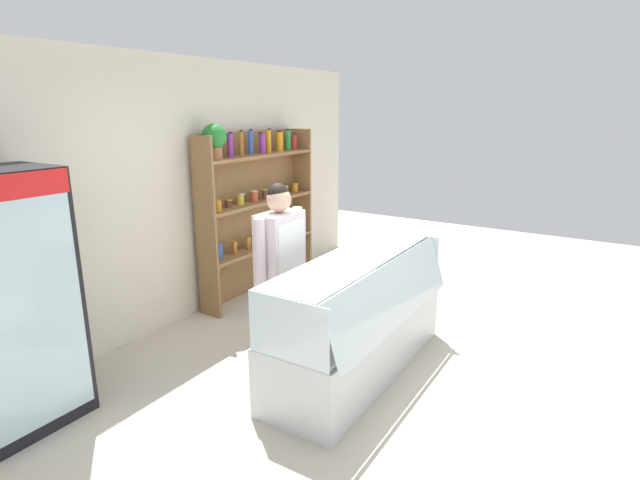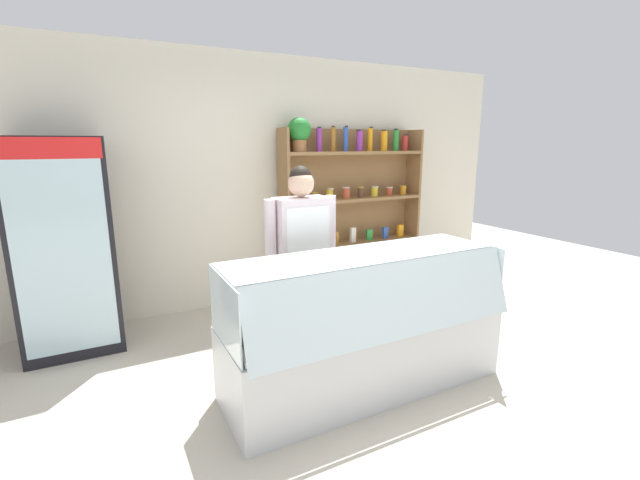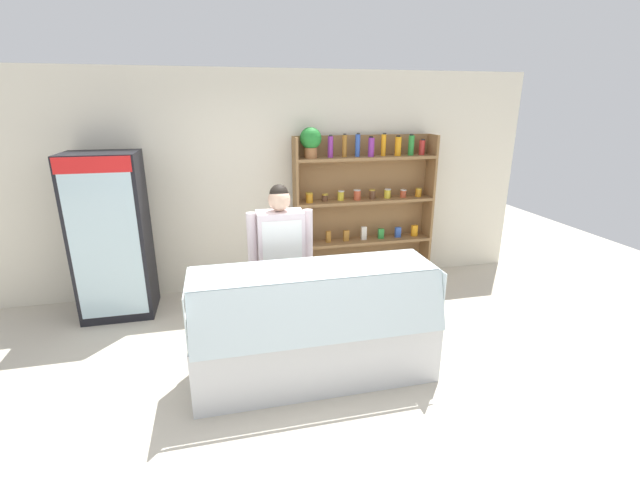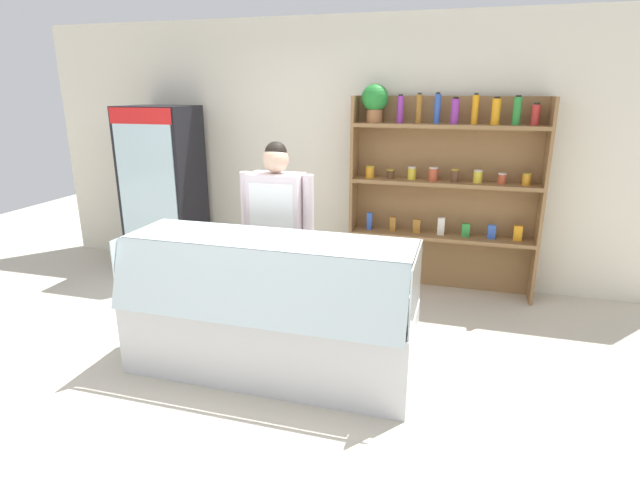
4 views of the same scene
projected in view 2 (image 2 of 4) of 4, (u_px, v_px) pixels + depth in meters
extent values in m
plane|color=beige|center=(364.00, 396.00, 3.06)|extent=(12.00, 12.00, 0.00)
cube|color=silver|center=(253.00, 182.00, 4.73)|extent=(6.80, 0.10, 2.70)
cube|color=black|center=(65.00, 247.00, 3.60)|extent=(0.75, 0.60, 1.82)
cube|color=silver|center=(63.00, 256.00, 3.34)|extent=(0.67, 0.01, 1.62)
cube|color=red|center=(48.00, 148.00, 3.15)|extent=(0.71, 0.01, 0.16)
cylinder|color=#3356B2|center=(42.00, 326.00, 3.43)|extent=(0.07, 0.07, 0.18)
cylinder|color=purple|center=(73.00, 321.00, 3.52)|extent=(0.06, 0.06, 0.17)
cylinder|color=#2D8C38|center=(101.00, 317.00, 3.62)|extent=(0.07, 0.07, 0.16)
cylinder|color=#9E6623|center=(30.00, 270.00, 3.31)|extent=(0.05, 0.05, 0.18)
cylinder|color=silver|center=(54.00, 269.00, 3.38)|extent=(0.07, 0.07, 0.15)
cylinder|color=#3356B2|center=(76.00, 264.00, 3.45)|extent=(0.07, 0.07, 0.19)
cylinder|color=#2D8C38|center=(98.00, 261.00, 3.52)|extent=(0.06, 0.06, 0.19)
cylinder|color=#9E6623|center=(20.00, 207.00, 3.20)|extent=(0.06, 0.06, 0.20)
cylinder|color=#3356B2|center=(45.00, 206.00, 3.27)|extent=(0.07, 0.07, 0.19)
cylinder|color=#2D8C38|center=(69.00, 206.00, 3.35)|extent=(0.05, 0.05, 0.18)
cylinder|color=orange|center=(91.00, 205.00, 3.42)|extent=(0.06, 0.06, 0.17)
cube|color=olive|center=(347.00, 210.00, 5.23)|extent=(1.82, 0.02, 1.93)
cube|color=olive|center=(284.00, 218.00, 4.71)|extent=(0.03, 0.28, 1.93)
cube|color=olive|center=(412.00, 207.00, 5.52)|extent=(0.03, 0.28, 1.93)
cube|color=olive|center=(353.00, 243.00, 5.20)|extent=(1.76, 0.28, 0.04)
cube|color=olive|center=(353.00, 199.00, 5.08)|extent=(1.76, 0.28, 0.04)
cube|color=olive|center=(354.00, 153.00, 4.96)|extent=(1.76, 0.28, 0.04)
cylinder|color=#996038|center=(299.00, 146.00, 4.62)|extent=(0.15, 0.15, 0.12)
sphere|color=#237D2D|center=(299.00, 130.00, 4.58)|extent=(0.26, 0.26, 0.26)
cylinder|color=purple|center=(319.00, 140.00, 4.73)|extent=(0.07, 0.07, 0.25)
cylinder|color=black|center=(320.00, 127.00, 4.69)|extent=(0.04, 0.04, 0.02)
cylinder|color=#9E6623|center=(333.00, 139.00, 4.80)|extent=(0.06, 0.06, 0.26)
cylinder|color=black|center=(333.00, 127.00, 4.77)|extent=(0.04, 0.04, 0.02)
cylinder|color=#3356B2|center=(346.00, 139.00, 4.89)|extent=(0.06, 0.06, 0.27)
cylinder|color=black|center=(346.00, 126.00, 4.84)|extent=(0.04, 0.04, 0.02)
cylinder|color=purple|center=(359.00, 141.00, 4.93)|extent=(0.07, 0.07, 0.23)
cylinder|color=black|center=(358.00, 130.00, 4.93)|extent=(0.05, 0.05, 0.02)
cylinder|color=orange|center=(370.00, 140.00, 5.04)|extent=(0.06, 0.06, 0.26)
cylinder|color=black|center=(371.00, 127.00, 5.00)|extent=(0.04, 0.04, 0.02)
cylinder|color=orange|center=(384.00, 141.00, 5.10)|extent=(0.08, 0.08, 0.23)
cylinder|color=black|center=(384.00, 130.00, 5.09)|extent=(0.05, 0.05, 0.02)
cylinder|color=#2D8C38|center=(396.00, 140.00, 5.19)|extent=(0.07, 0.07, 0.25)
cylinder|color=black|center=(396.00, 129.00, 5.17)|extent=(0.05, 0.05, 0.02)
cylinder|color=red|center=(405.00, 143.00, 5.29)|extent=(0.07, 0.07, 0.18)
cylinder|color=black|center=(406.00, 135.00, 5.25)|extent=(0.05, 0.05, 0.02)
cylinder|color=orange|center=(299.00, 197.00, 4.72)|extent=(0.09, 0.09, 0.11)
cylinder|color=gold|center=(298.00, 191.00, 4.72)|extent=(0.09, 0.09, 0.01)
cylinder|color=brown|center=(314.00, 197.00, 4.84)|extent=(0.08, 0.08, 0.08)
cylinder|color=gold|center=(314.00, 193.00, 4.82)|extent=(0.08, 0.08, 0.01)
cylinder|color=yellow|center=(330.00, 194.00, 4.94)|extent=(0.08, 0.08, 0.11)
cylinder|color=silver|center=(330.00, 189.00, 4.90)|extent=(0.08, 0.08, 0.01)
cylinder|color=#BF4C2D|center=(346.00, 193.00, 5.00)|extent=(0.09, 0.09, 0.12)
cylinder|color=silver|center=(346.00, 188.00, 5.00)|extent=(0.09, 0.09, 0.01)
cylinder|color=brown|center=(361.00, 193.00, 5.10)|extent=(0.08, 0.08, 0.11)
cylinder|color=gold|center=(360.00, 187.00, 5.09)|extent=(0.08, 0.08, 0.01)
cylinder|color=yellow|center=(375.00, 192.00, 5.21)|extent=(0.08, 0.08, 0.11)
cylinder|color=silver|center=(375.00, 187.00, 5.19)|extent=(0.09, 0.09, 0.01)
cylinder|color=#BF4C2D|center=(389.00, 191.00, 5.30)|extent=(0.08, 0.08, 0.09)
cylinder|color=silver|center=(389.00, 187.00, 5.29)|extent=(0.08, 0.08, 0.01)
cylinder|color=orange|center=(403.00, 190.00, 5.40)|extent=(0.08, 0.08, 0.10)
cylinder|color=gold|center=(403.00, 186.00, 5.39)|extent=(0.08, 0.08, 0.01)
cube|color=#3356B2|center=(299.00, 241.00, 4.85)|extent=(0.05, 0.04, 0.18)
cube|color=#9E6623|center=(318.00, 240.00, 4.96)|extent=(0.06, 0.04, 0.15)
cube|color=#9E6623|center=(336.00, 238.00, 5.07)|extent=(0.07, 0.04, 0.14)
cube|color=silver|center=(353.00, 235.00, 5.18)|extent=(0.07, 0.05, 0.18)
cube|color=#2D8C38|center=(369.00, 235.00, 5.29)|extent=(0.08, 0.05, 0.13)
cube|color=#3356B2|center=(385.00, 233.00, 5.40)|extent=(0.08, 0.05, 0.14)
cube|color=orange|center=(400.00, 230.00, 5.51)|extent=(0.08, 0.04, 0.15)
cube|color=silver|center=(364.00, 351.00, 3.14)|extent=(2.05, 0.69, 0.55)
cube|color=white|center=(365.00, 314.00, 3.08)|extent=(1.99, 0.63, 0.03)
cube|color=silver|center=(393.00, 301.00, 2.75)|extent=(2.01, 0.16, 0.47)
cube|color=silver|center=(362.00, 255.00, 3.02)|extent=(2.01, 0.53, 0.01)
cube|color=silver|center=(224.00, 313.00, 2.57)|extent=(0.01, 0.65, 0.45)
cube|color=silver|center=(469.00, 268.00, 3.49)|extent=(0.01, 0.65, 0.45)
cube|color=beige|center=(254.00, 326.00, 2.77)|extent=(0.16, 0.11, 0.06)
cube|color=white|center=(265.00, 339.00, 2.59)|extent=(0.05, 0.03, 0.02)
cube|color=tan|center=(299.00, 318.00, 2.92)|extent=(0.16, 0.11, 0.04)
cube|color=white|center=(313.00, 328.00, 2.74)|extent=(0.05, 0.03, 0.02)
cube|color=tan|center=(340.00, 309.00, 3.07)|extent=(0.17, 0.13, 0.04)
cube|color=white|center=(355.00, 319.00, 2.89)|extent=(0.05, 0.03, 0.02)
cube|color=beige|center=(377.00, 301.00, 3.21)|extent=(0.16, 0.14, 0.05)
cube|color=white|center=(394.00, 310.00, 3.03)|extent=(0.05, 0.03, 0.02)
cube|color=tan|center=(411.00, 295.00, 3.36)|extent=(0.16, 0.11, 0.04)
cube|color=white|center=(428.00, 303.00, 3.18)|extent=(0.05, 0.03, 0.02)
cube|color=tan|center=(441.00, 289.00, 3.51)|extent=(0.17, 0.13, 0.04)
cube|color=white|center=(460.00, 296.00, 3.33)|extent=(0.05, 0.03, 0.02)
cylinder|color=#A35B4C|center=(258.00, 334.00, 2.59)|extent=(0.21, 0.14, 0.12)
cylinder|color=#C1706B|center=(291.00, 326.00, 2.69)|extent=(0.19, 0.15, 0.12)
cylinder|color=#A35B4C|center=(322.00, 320.00, 2.79)|extent=(0.17, 0.13, 0.12)
cylinder|color=white|center=(428.00, 291.00, 3.21)|extent=(0.07, 0.07, 0.20)
cylinder|color=white|center=(438.00, 290.00, 3.26)|extent=(0.07, 0.07, 0.18)
cylinder|color=#2D2D38|center=(292.00, 315.00, 3.57)|extent=(0.13, 0.13, 0.74)
cylinder|color=#2D2D38|center=(312.00, 311.00, 3.66)|extent=(0.13, 0.13, 0.74)
cube|color=silver|center=(302.00, 235.00, 3.47)|extent=(0.44, 0.24, 0.61)
cube|color=white|center=(309.00, 277.00, 3.43)|extent=(0.37, 0.01, 1.14)
cylinder|color=silver|center=(271.00, 234.00, 3.34)|extent=(0.09, 0.09, 0.55)
cylinder|color=silver|center=(330.00, 228.00, 3.58)|extent=(0.09, 0.09, 0.55)
sphere|color=#D8AD8E|center=(301.00, 184.00, 3.37)|extent=(0.21, 0.21, 0.21)
sphere|color=black|center=(300.00, 177.00, 3.37)|extent=(0.18, 0.18, 0.18)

